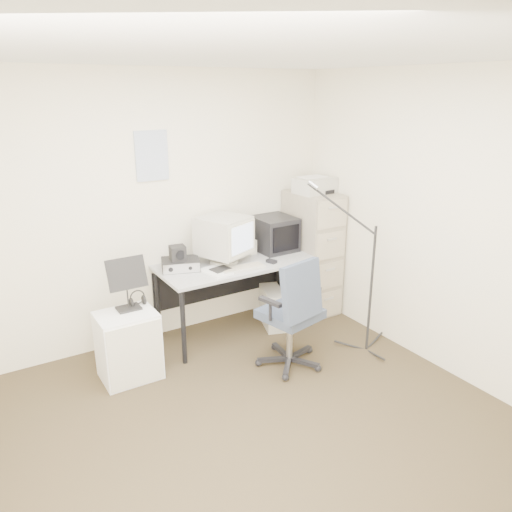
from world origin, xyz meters
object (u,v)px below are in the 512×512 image
office_chair (290,311)px  side_cart (128,346)px  filing_cabinet (312,253)px  desk (236,297)px

office_chair → side_cart: 1.39m
filing_cabinet → desk: bearing=-178.2°
desk → office_chair: bearing=-84.7°
side_cart → office_chair: bearing=-23.6°
desk → office_chair: 0.82m
filing_cabinet → office_chair: filing_cabinet is taller
filing_cabinet → desk: size_ratio=0.87×
filing_cabinet → desk: filing_cabinet is taller
office_chair → side_cart: (-1.26, 0.54, -0.22)m
side_cart → desk: bearing=12.3°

